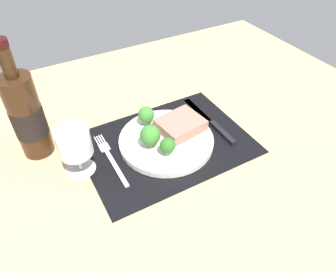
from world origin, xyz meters
The scene contains 11 objects.
ground_plane centered at (0.00, 0.00, -1.50)cm, with size 140.00×110.00×3.00cm, color tan.
placemat centered at (0.00, 0.00, 0.15)cm, with size 41.48×30.43×0.30cm, color black.
plate centered at (0.00, 0.00, 1.10)cm, with size 23.91×23.91×1.60cm, color silver.
steak centered at (4.91, 1.38, 3.33)cm, with size 10.95×9.29×2.86cm, color #9E6B5B.
broccoli_center centered at (-2.54, -5.30, 4.86)cm, with size 3.67×3.67×4.91cm.
broccoli_near_steak centered at (-4.79, -0.80, 5.52)cm, with size 4.92×4.92×6.16cm.
broccoli_back_left centered at (-1.87, 7.34, 5.08)cm, with size 4.20×4.20×5.36cm.
fork centered at (-14.49, 1.42, 0.55)cm, with size 2.40×19.20×0.50cm.
knife centered at (14.70, 0.53, 0.60)cm, with size 1.80×23.00×0.80cm.
wine_bottle centered at (-28.75, 13.38, 10.81)cm, with size 7.42×7.42×29.14cm.
wine_glass centered at (-21.71, 2.00, 7.80)cm, with size 7.51×7.51×11.69cm.
Camera 1 is at (-28.28, -51.54, 54.57)cm, focal length 33.57 mm.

